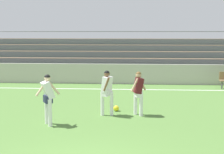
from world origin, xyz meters
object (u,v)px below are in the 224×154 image
object	(u,v)px
player_dark_on_ball	(138,90)
soccer_ball	(116,108)
player_white_challenging	(48,95)
bleacher_stand	(81,57)
player_white_overlapping	(107,89)

from	to	relation	value
player_dark_on_ball	soccer_ball	size ratio (longest dim) A/B	7.35
player_white_challenging	player_dark_on_ball	bearing A→B (deg)	25.78
bleacher_stand	player_dark_on_ball	world-z (taller)	bleacher_stand
soccer_ball	player_white_overlapping	bearing A→B (deg)	-114.81
bleacher_stand	player_dark_on_ball	xyz separation A→B (m)	(3.71, -10.08, -0.38)
bleacher_stand	soccer_ball	xyz separation A→B (m)	(2.87, -9.52, -1.22)
player_white_challenging	soccer_ball	distance (m)	3.05
player_white_challenging	soccer_ball	size ratio (longest dim) A/B	7.63
player_white_overlapping	player_dark_on_ball	size ratio (longest dim) A/B	1.02
player_white_overlapping	soccer_ball	world-z (taller)	player_white_overlapping
player_dark_on_ball	soccer_ball	distance (m)	1.32
bleacher_stand	player_white_challenging	bearing A→B (deg)	-86.29
player_dark_on_ball	soccer_ball	xyz separation A→B (m)	(-0.84, 0.57, -0.85)
bleacher_stand	player_white_overlapping	xyz separation A→B (m)	(2.57, -10.17, -0.35)
player_white_overlapping	player_dark_on_ball	world-z (taller)	player_white_overlapping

